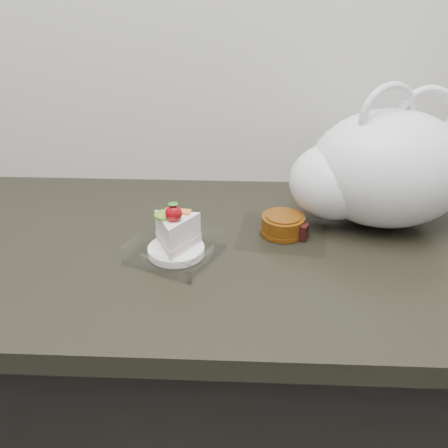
# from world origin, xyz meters

# --- Properties ---
(counter) EXTENTS (2.04, 0.64, 0.90)m
(counter) POSITION_xyz_m (0.00, 1.69, 0.45)
(counter) COLOR black
(counter) RESTS_ON ground
(cake_tray) EXTENTS (0.19, 0.19, 0.11)m
(cake_tray) POSITION_xyz_m (-0.08, 1.64, 0.93)
(cake_tray) COLOR white
(cake_tray) RESTS_ON counter
(mooncake_wrap) EXTENTS (0.20, 0.19, 0.04)m
(mooncake_wrap) POSITION_xyz_m (0.13, 1.74, 0.92)
(mooncake_wrap) COLOR white
(mooncake_wrap) RESTS_ON counter
(plastic_bag) EXTENTS (0.40, 0.32, 0.29)m
(plastic_bag) POSITION_xyz_m (0.32, 1.80, 1.02)
(plastic_bag) COLOR white
(plastic_bag) RESTS_ON counter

